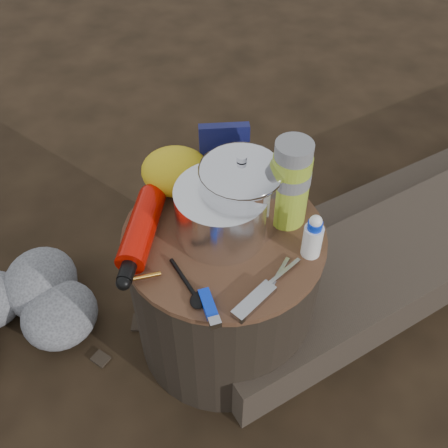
# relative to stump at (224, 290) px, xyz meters

# --- Properties ---
(ground) EXTENTS (60.00, 60.00, 0.00)m
(ground) POSITION_rel_stump_xyz_m (0.00, 0.00, -0.22)
(ground) COLOR black
(ground) RESTS_ON ground
(stump) EXTENTS (0.48, 0.48, 0.44)m
(stump) POSITION_rel_stump_xyz_m (0.00, 0.00, 0.00)
(stump) COLOR black
(stump) RESTS_ON ground
(log_small) EXTENTS (1.10, 0.86, 0.10)m
(log_small) POSITION_rel_stump_xyz_m (0.75, 0.67, -0.17)
(log_small) COLOR #382E25
(log_small) RESTS_ON ground
(foil_windscreen) EXTENTS (0.21, 0.21, 0.13)m
(foil_windscreen) POSITION_rel_stump_xyz_m (-0.01, 0.01, 0.29)
(foil_windscreen) COLOR white
(foil_windscreen) RESTS_ON stump
(camping_pot) EXTENTS (0.19, 0.19, 0.19)m
(camping_pot) POSITION_rel_stump_xyz_m (0.03, 0.05, 0.32)
(camping_pot) COLOR silver
(camping_pot) RESTS_ON stump
(fuel_bottle) EXTENTS (0.08, 0.28, 0.07)m
(fuel_bottle) POSITION_rel_stump_xyz_m (-0.19, -0.03, 0.26)
(fuel_bottle) COLOR red
(fuel_bottle) RESTS_ON stump
(thermos) EXTENTS (0.09, 0.09, 0.22)m
(thermos) POSITION_rel_stump_xyz_m (0.14, 0.07, 0.33)
(thermos) COLOR #A0BA2D
(thermos) RESTS_ON stump
(travel_mug) EXTENTS (0.08, 0.08, 0.12)m
(travel_mug) POSITION_rel_stump_xyz_m (0.15, 0.13, 0.28)
(travel_mug) COLOR black
(travel_mug) RESTS_ON stump
(stuff_sack) EXTENTS (0.17, 0.14, 0.12)m
(stuff_sack) POSITION_rel_stump_xyz_m (-0.13, 0.14, 0.28)
(stuff_sack) COLOR gold
(stuff_sack) RESTS_ON stump
(food_pouch) EXTENTS (0.13, 0.05, 0.16)m
(food_pouch) POSITION_rel_stump_xyz_m (-0.02, 0.20, 0.30)
(food_pouch) COLOR #12154B
(food_pouch) RESTS_ON stump
(lighter) EXTENTS (0.06, 0.10, 0.02)m
(lighter) POSITION_rel_stump_xyz_m (-0.01, -0.20, 0.23)
(lighter) COLOR #0A32DB
(lighter) RESTS_ON stump
(multitool) EXTENTS (0.09, 0.11, 0.02)m
(multitool) POSITION_rel_stump_xyz_m (0.08, -0.19, 0.23)
(multitool) COLOR #A8A8AD
(multitool) RESTS_ON stump
(pot_grabber) EXTENTS (0.09, 0.11, 0.01)m
(pot_grabber) POSITION_rel_stump_xyz_m (0.13, -0.11, 0.23)
(pot_grabber) COLOR #A8A8AD
(pot_grabber) RESTS_ON stump
(spork) EXTENTS (0.11, 0.13, 0.01)m
(spork) POSITION_rel_stump_xyz_m (-0.08, -0.14, 0.23)
(spork) COLOR black
(spork) RESTS_ON stump
(squeeze_bottle) EXTENTS (0.04, 0.04, 0.11)m
(squeeze_bottle) POSITION_rel_stump_xyz_m (0.20, -0.04, 0.27)
(squeeze_bottle) COLOR white
(squeeze_bottle) RESTS_ON stump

